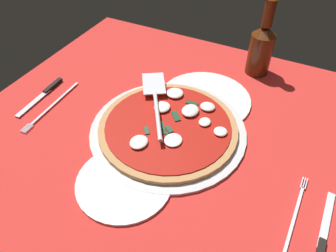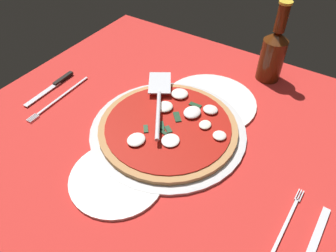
# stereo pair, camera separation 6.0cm
# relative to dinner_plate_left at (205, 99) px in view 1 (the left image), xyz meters

# --- Properties ---
(ground_plane) EXTENTS (0.92, 0.92, 0.01)m
(ground_plane) POSITION_rel_dinner_plate_left_xyz_m (0.16, -0.06, -0.01)
(ground_plane) COLOR red
(checker_pattern) EXTENTS (0.92, 0.92, 0.00)m
(checker_pattern) POSITION_rel_dinner_plate_left_xyz_m (0.16, -0.06, -0.01)
(checker_pattern) COLOR silver
(checker_pattern) RESTS_ON ground_plane
(pizza_pan) EXTENTS (0.37, 0.37, 0.01)m
(pizza_pan) POSITION_rel_dinner_plate_left_xyz_m (0.15, -0.03, 0.00)
(pizza_pan) COLOR silver
(pizza_pan) RESTS_ON ground_plane
(dinner_plate_left) EXTENTS (0.24, 0.24, 0.01)m
(dinner_plate_left) POSITION_rel_dinner_plate_left_xyz_m (0.00, 0.00, 0.00)
(dinner_plate_left) COLOR white
(dinner_plate_left) RESTS_ON ground_plane
(dinner_plate_right) EXTENTS (0.20, 0.20, 0.01)m
(dinner_plate_right) POSITION_rel_dinner_plate_left_xyz_m (0.33, -0.05, 0.00)
(dinner_plate_right) COLOR white
(dinner_plate_right) RESTS_ON ground_plane
(pizza) EXTENTS (0.33, 0.33, 0.03)m
(pizza) POSITION_rel_dinner_plate_left_xyz_m (0.15, -0.03, 0.01)
(pizza) COLOR #B8814D
(pizza) RESTS_ON pizza_pan
(pizza_server) EXTENTS (0.24, 0.17, 0.01)m
(pizza_server) POSITION_rel_dinner_plate_left_xyz_m (0.09, -0.10, 0.04)
(pizza_server) COLOR silver
(pizza_server) RESTS_ON pizza
(place_setting_near) EXTENTS (0.22, 0.12, 0.01)m
(place_setting_near) POSITION_rel_dinner_plate_left_xyz_m (0.19, -0.37, -0.00)
(place_setting_near) COLOR white
(place_setting_near) RESTS_ON ground_plane
(place_setting_far) EXTENTS (0.21, 0.13, 0.01)m
(place_setting_far) POSITION_rel_dinner_plate_left_xyz_m (0.26, 0.31, -0.00)
(place_setting_far) COLOR white
(place_setting_far) RESTS_ON ground_plane
(beer_bottle) EXTENTS (0.07, 0.07, 0.23)m
(beer_bottle) POSITION_rel_dinner_plate_left_xyz_m (-0.19, 0.09, 0.08)
(beer_bottle) COLOR #4E230B
(beer_bottle) RESTS_ON ground_plane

